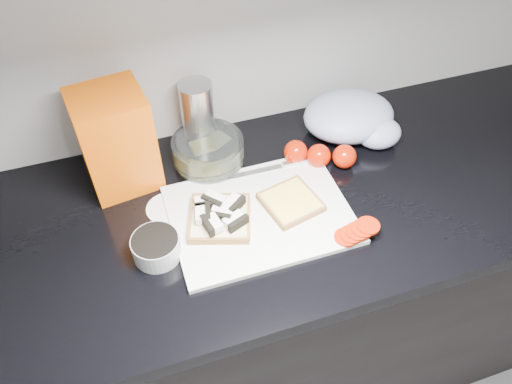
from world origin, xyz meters
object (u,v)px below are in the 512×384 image
cutting_board (260,214)px  steel_canister (198,117)px  glass_bowl (208,152)px  bread_bag (116,141)px

cutting_board → steel_canister: 0.30m
cutting_board → steel_canister: size_ratio=2.09×
glass_bowl → steel_canister: 0.09m
cutting_board → glass_bowl: size_ratio=2.28×
cutting_board → bread_bag: bread_bag is taller
cutting_board → bread_bag: size_ratio=1.64×
glass_bowl → steel_canister: size_ratio=0.92×
glass_bowl → steel_canister: steel_canister is taller
cutting_board → bread_bag: 0.37m
glass_bowl → bread_bag: bread_bag is taller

